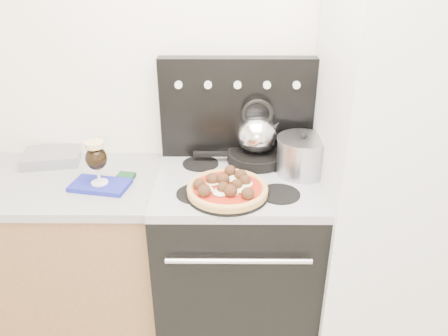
{
  "coord_description": "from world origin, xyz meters",
  "views": [
    {
      "loc": [
        0.03,
        -0.62,
        1.87
      ],
      "look_at": [
        0.02,
        1.05,
        1.04
      ],
      "focal_mm": 35.0,
      "sensor_mm": 36.0,
      "label": 1
    }
  ],
  "objects_px": {
    "pizza": "(227,187)",
    "stove_body": "(236,261)",
    "oven_mitt": "(100,185)",
    "stock_pot": "(302,157)",
    "pizza_pan": "(227,194)",
    "skillet": "(256,157)",
    "beer_glass": "(97,163)",
    "tea_kettle": "(257,131)",
    "fridge": "(391,175)",
    "base_cabinet": "(25,258)"
  },
  "relations": [
    {
      "from": "pizza",
      "to": "stove_body",
      "type": "bearing_deg",
      "value": 73.08
    },
    {
      "from": "oven_mitt",
      "to": "stock_pot",
      "type": "bearing_deg",
      "value": 6.94
    },
    {
      "from": "pizza_pan",
      "to": "pizza",
      "type": "relative_size",
      "value": 1.03
    },
    {
      "from": "skillet",
      "to": "pizza_pan",
      "type": "bearing_deg",
      "value": -113.06
    },
    {
      "from": "beer_glass",
      "to": "tea_kettle",
      "type": "relative_size",
      "value": 0.91
    },
    {
      "from": "stock_pot",
      "to": "pizza_pan",
      "type": "bearing_deg",
      "value": -148.77
    },
    {
      "from": "stove_body",
      "to": "tea_kettle",
      "type": "bearing_deg",
      "value": 62.16
    },
    {
      "from": "fridge",
      "to": "tea_kettle",
      "type": "relative_size",
      "value": 8.34
    },
    {
      "from": "stove_body",
      "to": "fridge",
      "type": "distance_m",
      "value": 0.87
    },
    {
      "from": "stove_body",
      "to": "pizza_pan",
      "type": "xyz_separation_m",
      "value": [
        -0.05,
        -0.15,
        0.49
      ]
    },
    {
      "from": "base_cabinet",
      "to": "pizza_pan",
      "type": "xyz_separation_m",
      "value": [
        1.06,
        -0.18,
        0.5
      ]
    },
    {
      "from": "oven_mitt",
      "to": "tea_kettle",
      "type": "xyz_separation_m",
      "value": [
        0.72,
        0.24,
        0.17
      ]
    },
    {
      "from": "beer_glass",
      "to": "pizza_pan",
      "type": "height_order",
      "value": "beer_glass"
    },
    {
      "from": "stove_body",
      "to": "beer_glass",
      "type": "bearing_deg",
      "value": -174.92
    },
    {
      "from": "fridge",
      "to": "pizza",
      "type": "distance_m",
      "value": 0.76
    },
    {
      "from": "stove_body",
      "to": "beer_glass",
      "type": "xyz_separation_m",
      "value": [
        -0.63,
        -0.06,
        0.59
      ]
    },
    {
      "from": "skillet",
      "to": "oven_mitt",
      "type": "bearing_deg",
      "value": -161.77
    },
    {
      "from": "stove_body",
      "to": "pizza",
      "type": "relative_size",
      "value": 2.52
    },
    {
      "from": "base_cabinet",
      "to": "stock_pot",
      "type": "xyz_separation_m",
      "value": [
        1.41,
        0.03,
        0.57
      ]
    },
    {
      "from": "base_cabinet",
      "to": "pizza_pan",
      "type": "distance_m",
      "value": 1.18
    },
    {
      "from": "oven_mitt",
      "to": "stock_pot",
      "type": "distance_m",
      "value": 0.94
    },
    {
      "from": "pizza",
      "to": "pizza_pan",
      "type": "bearing_deg",
      "value": 180.0
    },
    {
      "from": "pizza",
      "to": "oven_mitt",
      "type": "bearing_deg",
      "value": 170.39
    },
    {
      "from": "base_cabinet",
      "to": "pizza_pan",
      "type": "relative_size",
      "value": 4.04
    },
    {
      "from": "beer_glass",
      "to": "stock_pot",
      "type": "bearing_deg",
      "value": 6.94
    },
    {
      "from": "base_cabinet",
      "to": "stock_pot",
      "type": "height_order",
      "value": "stock_pot"
    },
    {
      "from": "fridge",
      "to": "tea_kettle",
      "type": "height_order",
      "value": "fridge"
    },
    {
      "from": "stove_body",
      "to": "fridge",
      "type": "height_order",
      "value": "fridge"
    },
    {
      "from": "fridge",
      "to": "base_cabinet",
      "type": "bearing_deg",
      "value": 178.41
    },
    {
      "from": "oven_mitt",
      "to": "pizza",
      "type": "distance_m",
      "value": 0.59
    },
    {
      "from": "pizza",
      "to": "skillet",
      "type": "distance_m",
      "value": 0.37
    },
    {
      "from": "fridge",
      "to": "stock_pot",
      "type": "distance_m",
      "value": 0.41
    },
    {
      "from": "pizza_pan",
      "to": "skillet",
      "type": "relative_size",
      "value": 1.25
    },
    {
      "from": "fridge",
      "to": "skillet",
      "type": "bearing_deg",
      "value": 161.0
    },
    {
      "from": "base_cabinet",
      "to": "beer_glass",
      "type": "bearing_deg",
      "value": -9.61
    },
    {
      "from": "fridge",
      "to": "pizza",
      "type": "bearing_deg",
      "value": -170.19
    },
    {
      "from": "beer_glass",
      "to": "skillet",
      "type": "xyz_separation_m",
      "value": [
        0.72,
        0.24,
        -0.08
      ]
    },
    {
      "from": "skillet",
      "to": "pizza",
      "type": "bearing_deg",
      "value": -113.06
    },
    {
      "from": "base_cabinet",
      "to": "oven_mitt",
      "type": "bearing_deg",
      "value": -9.61
    },
    {
      "from": "fridge",
      "to": "tea_kettle",
      "type": "distance_m",
      "value": 0.65
    },
    {
      "from": "pizza_pan",
      "to": "tea_kettle",
      "type": "bearing_deg",
      "value": 66.94
    },
    {
      "from": "oven_mitt",
      "to": "beer_glass",
      "type": "relative_size",
      "value": 1.24
    },
    {
      "from": "base_cabinet",
      "to": "stock_pot",
      "type": "bearing_deg",
      "value": 1.32
    },
    {
      "from": "beer_glass",
      "to": "pizza_pan",
      "type": "bearing_deg",
      "value": -9.61
    },
    {
      "from": "pizza_pan",
      "to": "pizza",
      "type": "bearing_deg",
      "value": 0.0
    },
    {
      "from": "oven_mitt",
      "to": "pizza",
      "type": "bearing_deg",
      "value": -9.61
    },
    {
      "from": "base_cabinet",
      "to": "fridge",
      "type": "xyz_separation_m",
      "value": [
        1.8,
        -0.05,
        0.52
      ]
    },
    {
      "from": "skillet",
      "to": "beer_glass",
      "type": "bearing_deg",
      "value": -161.77
    },
    {
      "from": "stock_pot",
      "to": "stove_body",
      "type": "bearing_deg",
      "value": -169.23
    },
    {
      "from": "pizza_pan",
      "to": "pizza",
      "type": "distance_m",
      "value": 0.03
    }
  ]
}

